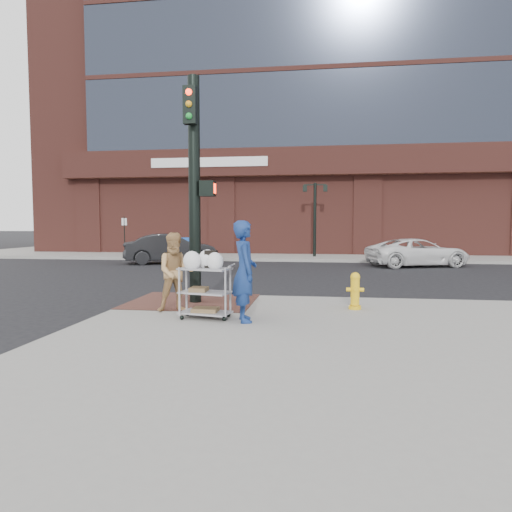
# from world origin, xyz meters

# --- Properties ---
(ground) EXTENTS (220.00, 220.00, 0.00)m
(ground) POSITION_xyz_m (0.00, 0.00, 0.00)
(ground) COLOR black
(ground) RESTS_ON ground
(sidewalk_far) EXTENTS (65.00, 36.00, 0.15)m
(sidewalk_far) POSITION_xyz_m (12.50, 32.00, 0.07)
(sidewalk_far) COLOR gray
(sidewalk_far) RESTS_ON ground
(brick_curb_ramp) EXTENTS (2.80, 2.40, 0.01)m
(brick_curb_ramp) POSITION_xyz_m (-0.60, 0.90, 0.16)
(brick_curb_ramp) COLOR #543227
(brick_curb_ramp) RESTS_ON sidewalk_near
(bank_building) EXTENTS (42.00, 26.00, 28.00)m
(bank_building) POSITION_xyz_m (5.00, 31.00, 14.15)
(bank_building) COLOR brown
(bank_building) RESTS_ON sidewalk_far
(lamp_post) EXTENTS (1.32, 0.22, 4.00)m
(lamp_post) POSITION_xyz_m (2.00, 16.00, 2.62)
(lamp_post) COLOR black
(lamp_post) RESTS_ON sidewalk_far
(parking_sign) EXTENTS (0.05, 0.05, 2.20)m
(parking_sign) POSITION_xyz_m (-8.50, 15.00, 1.25)
(parking_sign) COLOR black
(parking_sign) RESTS_ON sidewalk_far
(traffic_signal_pole) EXTENTS (0.61, 0.51, 5.00)m
(traffic_signal_pole) POSITION_xyz_m (-0.48, 0.77, 2.83)
(traffic_signal_pole) COLOR black
(traffic_signal_pole) RESTS_ON sidewalk_near
(woman_blue) EXTENTS (0.62, 0.77, 1.83)m
(woman_blue) POSITION_xyz_m (0.93, -1.03, 1.07)
(woman_blue) COLOR navy
(woman_blue) RESTS_ON sidewalk_near
(pedestrian_tan) EXTENTS (0.95, 0.87, 1.60)m
(pedestrian_tan) POSITION_xyz_m (-0.60, -0.28, 0.95)
(pedestrian_tan) COLOR tan
(pedestrian_tan) RESTS_ON sidewalk_near
(sedan_dark) EXTENTS (4.66, 3.04, 1.45)m
(sedan_dark) POSITION_xyz_m (-4.94, 12.26, 0.73)
(sedan_dark) COLOR black
(sedan_dark) RESTS_ON ground
(minivan_white) EXTENTS (4.98, 3.43, 1.26)m
(minivan_white) POSITION_xyz_m (6.68, 12.28, 0.63)
(minivan_white) COLOR white
(minivan_white) RESTS_ON ground
(utility_cart) EXTENTS (1.01, 0.70, 1.28)m
(utility_cart) POSITION_xyz_m (0.16, -0.88, 0.73)
(utility_cart) COLOR #96959A
(utility_cart) RESTS_ON sidewalk_near
(fire_hydrant) EXTENTS (0.36, 0.25, 0.77)m
(fire_hydrant) POSITION_xyz_m (3.01, 0.46, 0.54)
(fire_hydrant) COLOR yellow
(fire_hydrant) RESTS_ON sidewalk_near
(newsbox_yellow) EXTENTS (0.38, 0.35, 0.91)m
(newsbox_yellow) POSITION_xyz_m (-6.66, 15.12, 0.60)
(newsbox_yellow) COLOR gold
(newsbox_yellow) RESTS_ON sidewalk_far
(newsbox_blue) EXTENTS (0.54, 0.52, 1.02)m
(newsbox_blue) POSITION_xyz_m (-5.19, 15.63, 0.66)
(newsbox_blue) COLOR blue
(newsbox_blue) RESTS_ON sidewalk_far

